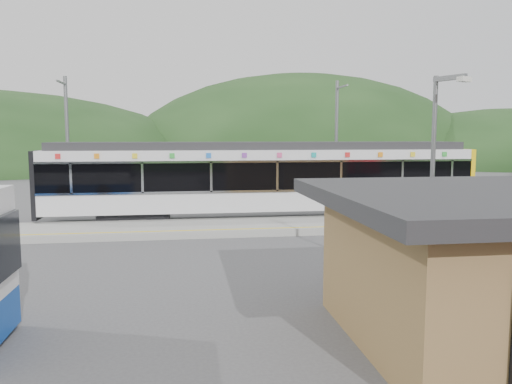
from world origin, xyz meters
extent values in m
plane|color=#4C4C4F|center=(0.00, 0.00, 0.00)|extent=(120.00, 120.00, 0.00)
ellipsoid|color=#1E3D19|center=(16.00, 54.00, 0.00)|extent=(52.00, 39.00, 26.00)
ellipsoid|color=#1E3D19|center=(45.00, 48.00, 0.00)|extent=(44.00, 33.00, 16.00)
cube|color=#9E9E99|center=(0.00, 3.30, 0.15)|extent=(26.00, 3.20, 0.30)
cube|color=yellow|center=(0.00, 2.00, 0.30)|extent=(26.00, 0.10, 0.01)
cube|color=black|center=(-3.53, 6.00, 0.30)|extent=(3.20, 2.20, 0.56)
cube|color=black|center=(8.47, 6.00, 0.30)|extent=(3.20, 2.20, 0.56)
cube|color=silver|center=(2.47, 6.00, 1.04)|extent=(20.00, 2.90, 0.92)
cube|color=black|center=(2.47, 6.00, 2.23)|extent=(20.00, 2.96, 1.45)
cube|color=silver|center=(2.47, 4.50, 1.55)|extent=(20.00, 0.05, 0.10)
cube|color=silver|center=(2.47, 4.50, 2.90)|extent=(20.00, 0.05, 0.10)
cube|color=silver|center=(2.47, 6.00, 3.17)|extent=(20.00, 2.90, 0.45)
cube|color=#2D2D30|center=(2.47, 6.00, 3.58)|extent=(19.40, 2.50, 0.36)
cube|color=yellow|center=(12.59, 6.00, 1.90)|extent=(0.24, 2.92, 3.00)
cube|color=black|center=(-7.63, 6.00, 1.90)|extent=(0.20, 2.92, 3.00)
cube|color=silver|center=(-6.03, 4.50, 2.23)|extent=(0.10, 0.05, 1.35)
cube|color=silver|center=(-3.03, 4.50, 2.23)|extent=(0.10, 0.05, 1.35)
cube|color=silver|center=(-0.03, 4.50, 2.23)|extent=(0.10, 0.05, 1.35)
cube|color=silver|center=(2.97, 4.50, 2.23)|extent=(0.10, 0.05, 1.35)
cube|color=silver|center=(5.97, 4.50, 2.23)|extent=(0.10, 0.05, 1.35)
cube|color=silver|center=(8.97, 4.50, 2.23)|extent=(0.10, 0.05, 1.35)
cube|color=silver|center=(11.47, 4.50, 2.23)|extent=(0.10, 0.05, 1.35)
cube|color=red|center=(-6.53, 4.51, 3.18)|extent=(0.22, 0.04, 0.22)
cube|color=orange|center=(-4.93, 4.51, 3.18)|extent=(0.22, 0.04, 0.22)
cube|color=yellow|center=(-3.33, 4.51, 3.18)|extent=(0.22, 0.04, 0.22)
cube|color=green|center=(-1.73, 4.51, 3.18)|extent=(0.22, 0.04, 0.22)
cube|color=blue|center=(-0.13, 4.51, 3.18)|extent=(0.22, 0.04, 0.22)
cube|color=purple|center=(1.47, 4.51, 3.18)|extent=(0.22, 0.04, 0.22)
cube|color=#E54C8C|center=(3.07, 4.51, 3.18)|extent=(0.22, 0.04, 0.22)
cube|color=#19A5A5|center=(4.67, 4.51, 3.18)|extent=(0.22, 0.04, 0.22)
cube|color=red|center=(6.27, 4.51, 3.18)|extent=(0.22, 0.04, 0.22)
cube|color=orange|center=(7.87, 4.51, 3.18)|extent=(0.22, 0.04, 0.22)
cube|color=yellow|center=(9.47, 4.51, 3.18)|extent=(0.22, 0.04, 0.22)
cube|color=green|center=(11.07, 4.51, 3.18)|extent=(0.22, 0.04, 0.22)
cylinder|color=slate|center=(-7.00, 8.60, 3.50)|extent=(0.18, 0.18, 7.00)
cube|color=slate|center=(-7.00, 7.80, 6.60)|extent=(0.08, 1.80, 0.08)
cylinder|color=slate|center=(7.00, 8.60, 3.50)|extent=(0.18, 0.18, 7.00)
cube|color=slate|center=(7.00, 7.80, 6.60)|extent=(0.08, 1.80, 0.08)
cylinder|color=slate|center=(5.19, -5.51, 2.78)|extent=(0.12, 0.12, 5.56)
cube|color=slate|center=(5.19, -5.92, 5.47)|extent=(0.47, 0.90, 0.12)
cube|color=silver|center=(5.19, -6.34, 5.39)|extent=(0.39, 0.30, 0.12)
camera|label=1|loc=(-1.26, -17.70, 4.01)|focal=35.00mm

